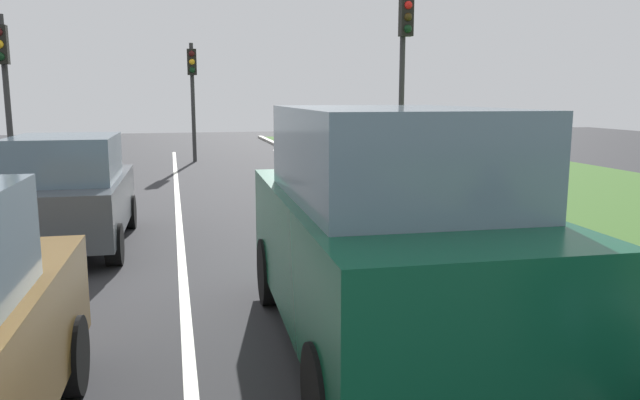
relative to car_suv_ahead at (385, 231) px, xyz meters
name	(u,v)px	position (x,y,z in m)	size (l,w,h in m)	color
ground_plane	(220,231)	(-1.09, 5.58, -1.17)	(60.00, 60.00, 0.00)	#2D2D30
lane_line_center	(180,233)	(-1.79, 5.58, -1.16)	(0.12, 32.00, 0.01)	silver
lane_line_right_edge	(410,222)	(2.51, 5.58, -1.16)	(0.12, 32.00, 0.01)	silver
grass_verge_right	(630,209)	(7.41, 5.58, -1.14)	(9.00, 48.00, 0.06)	#3D6628
curb_right	(435,217)	(3.01, 5.58, -1.11)	(0.24, 48.00, 0.12)	#9E9B93
car_suv_ahead	(385,231)	(0.00, 0.00, 0.00)	(2.09, 4.56, 2.28)	#0C472D
car_hatchback_far	(70,193)	(-3.44, 4.93, -0.28)	(1.79, 3.73, 1.78)	#474C51
traffic_light_near_right	(404,56)	(3.91, 9.71, 2.19)	(0.32, 0.50, 4.91)	#2D2D2D
traffic_light_overhead_left	(4,74)	(-5.68, 11.07, 1.72)	(0.32, 0.50, 4.28)	#2D2D2D
traffic_light_far_median	(192,82)	(-1.06, 17.45, 1.70)	(0.32, 0.50, 4.21)	#2D2D2D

